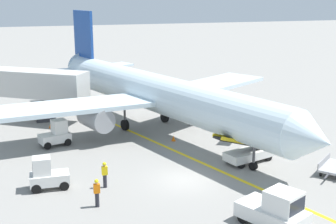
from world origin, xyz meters
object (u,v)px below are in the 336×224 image
(baggage_tug_by_cargo_door, at_px, (56,134))
(belt_loader_aft_hold, at_px, (248,152))
(ground_crew_marshaller, at_px, (105,174))
(airliner, at_px, (154,93))
(pushback_tug, at_px, (276,210))
(safety_cone_nose_right, at_px, (297,138))
(belt_loader_forward_hold, at_px, (241,126))
(ground_crew_wing_walker, at_px, (97,192))
(baggage_tug_near_wing, at_px, (47,175))
(baggage_cart_loaded, at_px, (335,167))
(safety_cone_wingtip_left, at_px, (174,138))
(safety_cone_nose_left, at_px, (51,126))
(jet_bridge, at_px, (15,83))

(baggage_tug_by_cargo_door, xyz_separation_m, belt_loader_aft_hold, (12.93, -8.11, -0.15))
(ground_crew_marshaller, bearing_deg, airliner, 60.17)
(pushback_tug, distance_m, safety_cone_nose_right, 15.67)
(belt_loader_forward_hold, xyz_separation_m, ground_crew_wing_walker, (-14.18, -10.19, 0.13))
(baggage_tug_near_wing, xyz_separation_m, ground_crew_marshaller, (3.48, -0.91, -0.02))
(baggage_cart_loaded, height_order, safety_cone_wingtip_left, baggage_cart_loaded)
(pushback_tug, xyz_separation_m, ground_crew_marshaller, (-7.59, 7.81, -0.08))
(belt_loader_aft_hold, distance_m, safety_cone_nose_left, 18.65)
(baggage_cart_loaded, bearing_deg, belt_loader_aft_hold, 141.87)
(belt_loader_aft_hold, height_order, ground_crew_marshaller, belt_loader_aft_hold)
(jet_bridge, relative_size, baggage_tug_by_cargo_door, 4.47)
(belt_loader_aft_hold, bearing_deg, safety_cone_nose_left, 134.65)
(pushback_tug, relative_size, baggage_cart_loaded, 1.18)
(safety_cone_wingtip_left, bearing_deg, safety_cone_nose_left, 143.92)
(baggage_tug_by_cargo_door, relative_size, safety_cone_wingtip_left, 6.06)
(baggage_tug_near_wing, relative_size, baggage_tug_by_cargo_door, 0.91)
(baggage_tug_by_cargo_door, height_order, ground_crew_marshaller, baggage_tug_by_cargo_door)
(baggage_tug_near_wing, relative_size, safety_cone_nose_left, 5.54)
(pushback_tug, distance_m, baggage_tug_by_cargo_door, 19.84)
(ground_crew_marshaller, height_order, safety_cone_nose_right, ground_crew_marshaller)
(airliner, xyz_separation_m, ground_crew_wing_walker, (-7.34, -13.79, -2.51))
(belt_loader_forward_hold, bearing_deg, pushback_tug, -110.21)
(airliner, xyz_separation_m, baggage_cart_loaded, (8.92, -13.62, -2.95))
(pushback_tug, relative_size, safety_cone_nose_left, 9.25)
(baggage_cart_loaded, bearing_deg, safety_cone_nose_left, 136.40)
(jet_bridge, bearing_deg, safety_cone_nose_left, -57.77)
(baggage_cart_loaded, distance_m, ground_crew_wing_walker, 16.26)
(jet_bridge, height_order, belt_loader_forward_hold, jet_bridge)
(airliner, relative_size, baggage_tug_near_wing, 14.08)
(baggage_tug_by_cargo_door, bearing_deg, belt_loader_forward_hold, -6.49)
(belt_loader_forward_hold, relative_size, safety_cone_nose_left, 11.25)
(baggage_tug_near_wing, relative_size, safety_cone_nose_right, 5.54)
(airliner, relative_size, ground_crew_marshaller, 20.19)
(airliner, xyz_separation_m, belt_loader_aft_hold, (4.22, -9.94, -2.64))
(jet_bridge, distance_m, ground_crew_marshaller, 19.96)
(airliner, xyz_separation_m, safety_cone_nose_left, (-8.88, 3.32, -3.20))
(ground_crew_marshaller, bearing_deg, safety_cone_nose_right, 15.48)
(pushback_tug, distance_m, safety_cone_nose_left, 24.53)
(airliner, relative_size, safety_cone_nose_right, 78.01)
(baggage_tug_by_cargo_door, bearing_deg, ground_crew_marshaller, -76.43)
(airliner, bearing_deg, safety_cone_nose_left, 159.47)
(safety_cone_nose_right, bearing_deg, baggage_tug_by_cargo_door, 166.29)
(baggage_cart_loaded, bearing_deg, safety_cone_wingtip_left, 129.59)
(baggage_tug_by_cargo_door, bearing_deg, airliner, 11.87)
(ground_crew_marshaller, relative_size, safety_cone_nose_right, 3.86)
(belt_loader_aft_hold, relative_size, ground_crew_marshaller, 3.03)
(ground_crew_wing_walker, xyz_separation_m, safety_cone_nose_right, (17.89, 7.26, -0.69))
(pushback_tug, xyz_separation_m, belt_loader_forward_hold, (5.69, 15.45, -0.22))
(safety_cone_wingtip_left, bearing_deg, belt_loader_aft_hold, -60.45)
(pushback_tug, bearing_deg, belt_loader_forward_hold, 69.79)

